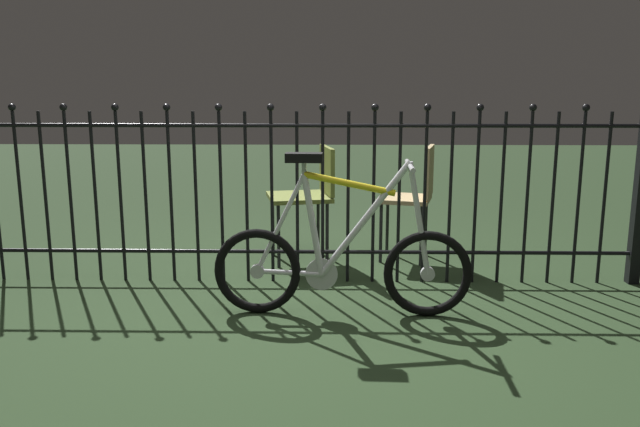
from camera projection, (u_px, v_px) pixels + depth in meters
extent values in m
plane|color=#23351D|center=(297.00, 318.00, 3.55)|extent=(20.00, 20.00, 0.00)
cylinder|color=black|center=(21.00, 197.00, 4.14)|extent=(0.02, 0.02, 1.10)
sphere|color=black|center=(12.00, 107.00, 4.02)|extent=(0.05, 0.05, 0.05)
cylinder|color=black|center=(45.00, 197.00, 4.13)|extent=(0.02, 0.02, 1.10)
cylinder|color=black|center=(70.00, 198.00, 4.13)|extent=(0.02, 0.02, 1.10)
sphere|color=black|center=(63.00, 107.00, 4.02)|extent=(0.05, 0.05, 0.05)
cylinder|color=black|center=(96.00, 198.00, 4.13)|extent=(0.02, 0.02, 1.10)
cylinder|color=black|center=(121.00, 198.00, 4.13)|extent=(0.02, 0.02, 1.10)
sphere|color=black|center=(115.00, 107.00, 4.01)|extent=(0.05, 0.05, 0.05)
cylinder|color=black|center=(146.00, 198.00, 4.12)|extent=(0.02, 0.02, 1.10)
cylinder|color=black|center=(171.00, 198.00, 4.12)|extent=(0.02, 0.02, 1.10)
sphere|color=black|center=(167.00, 107.00, 4.00)|extent=(0.05, 0.05, 0.05)
cylinder|color=black|center=(196.00, 198.00, 4.12)|extent=(0.02, 0.02, 1.10)
cylinder|color=black|center=(221.00, 198.00, 4.11)|extent=(0.02, 0.02, 1.10)
sphere|color=black|center=(218.00, 107.00, 4.00)|extent=(0.05, 0.05, 0.05)
cylinder|color=black|center=(247.00, 198.00, 4.11)|extent=(0.02, 0.02, 1.10)
cylinder|color=black|center=(272.00, 198.00, 4.11)|extent=(0.02, 0.02, 1.10)
sphere|color=black|center=(271.00, 107.00, 3.99)|extent=(0.05, 0.05, 0.05)
cylinder|color=black|center=(297.00, 198.00, 4.10)|extent=(0.02, 0.02, 1.10)
cylinder|color=black|center=(323.00, 198.00, 4.10)|extent=(0.02, 0.02, 1.10)
sphere|color=black|center=(323.00, 107.00, 3.98)|extent=(0.05, 0.05, 0.05)
cylinder|color=black|center=(348.00, 198.00, 4.10)|extent=(0.02, 0.02, 1.10)
cylinder|color=black|center=(374.00, 199.00, 4.09)|extent=(0.02, 0.02, 1.10)
sphere|color=black|center=(375.00, 107.00, 3.98)|extent=(0.05, 0.05, 0.05)
cylinder|color=black|center=(399.00, 199.00, 4.09)|extent=(0.02, 0.02, 1.10)
cylinder|color=black|center=(425.00, 199.00, 4.09)|extent=(0.02, 0.02, 1.10)
sphere|color=black|center=(428.00, 107.00, 3.97)|extent=(0.05, 0.05, 0.05)
cylinder|color=black|center=(450.00, 199.00, 4.09)|extent=(0.02, 0.02, 1.10)
cylinder|color=black|center=(476.00, 199.00, 4.08)|extent=(0.02, 0.02, 1.10)
sphere|color=black|center=(480.00, 108.00, 3.97)|extent=(0.05, 0.05, 0.05)
cylinder|color=black|center=(501.00, 199.00, 4.08)|extent=(0.02, 0.02, 1.10)
cylinder|color=black|center=(527.00, 199.00, 4.08)|extent=(0.02, 0.02, 1.10)
sphere|color=black|center=(533.00, 108.00, 3.96)|extent=(0.05, 0.05, 0.05)
cylinder|color=black|center=(553.00, 199.00, 4.07)|extent=(0.02, 0.02, 1.10)
cylinder|color=black|center=(579.00, 199.00, 4.07)|extent=(0.02, 0.02, 1.10)
sphere|color=black|center=(586.00, 108.00, 3.95)|extent=(0.05, 0.05, 0.05)
cylinder|color=black|center=(604.00, 199.00, 4.07)|extent=(0.02, 0.02, 1.10)
cylinder|color=black|center=(302.00, 252.00, 4.17)|extent=(4.29, 0.03, 0.03)
cylinder|color=black|center=(302.00, 125.00, 4.01)|extent=(4.29, 0.03, 0.03)
torus|color=black|center=(257.00, 271.00, 3.59)|extent=(0.49, 0.07, 0.49)
cylinder|color=silver|center=(257.00, 271.00, 3.59)|extent=(0.08, 0.03, 0.08)
torus|color=black|center=(428.00, 274.00, 3.54)|extent=(0.49, 0.07, 0.49)
cylinder|color=silver|center=(428.00, 274.00, 3.54)|extent=(0.08, 0.03, 0.08)
cylinder|color=silver|center=(365.00, 219.00, 3.50)|extent=(0.50, 0.05, 0.65)
cylinder|color=yellow|center=(350.00, 184.00, 3.46)|extent=(0.50, 0.05, 0.14)
cylinder|color=silver|center=(313.00, 225.00, 3.52)|extent=(0.13, 0.04, 0.57)
cylinder|color=silver|center=(289.00, 273.00, 3.58)|extent=(0.36, 0.04, 0.04)
cylinder|color=silver|center=(280.00, 224.00, 3.53)|extent=(0.29, 0.04, 0.56)
cylinder|color=silver|center=(419.00, 219.00, 3.48)|extent=(0.14, 0.04, 0.63)
cylinder|color=silver|center=(410.00, 164.00, 3.42)|extent=(0.03, 0.03, 0.02)
cylinder|color=silver|center=(410.00, 166.00, 3.43)|extent=(0.04, 0.40, 0.03)
cylinder|color=silver|center=(304.00, 168.00, 3.46)|extent=(0.03, 0.03, 0.07)
cube|color=black|center=(304.00, 158.00, 3.45)|extent=(0.20, 0.10, 0.05)
cylinder|color=silver|center=(322.00, 274.00, 3.57)|extent=(0.18, 0.02, 0.18)
cylinder|color=black|center=(279.00, 236.00, 4.47)|extent=(0.02, 0.02, 0.45)
cylinder|color=black|center=(273.00, 226.00, 4.81)|extent=(0.02, 0.02, 0.45)
cylinder|color=black|center=(327.00, 234.00, 4.54)|extent=(0.02, 0.02, 0.45)
cylinder|color=black|center=(318.00, 224.00, 4.87)|extent=(0.02, 0.02, 0.45)
cube|color=olive|center=(299.00, 197.00, 4.62)|extent=(0.51, 0.51, 0.03)
cube|color=olive|center=(327.00, 170.00, 4.62)|extent=(0.11, 0.41, 0.34)
cylinder|color=black|center=(381.00, 233.00, 4.61)|extent=(0.02, 0.02, 0.43)
cylinder|color=black|center=(387.00, 225.00, 4.88)|extent=(0.02, 0.02, 0.43)
cylinder|color=black|center=(421.00, 236.00, 4.53)|extent=(0.02, 0.02, 0.43)
cylinder|color=black|center=(426.00, 227.00, 4.80)|extent=(0.02, 0.02, 0.43)
cube|color=tan|center=(405.00, 199.00, 4.66)|extent=(0.44, 0.44, 0.03)
cube|color=tan|center=(429.00, 172.00, 4.57)|extent=(0.11, 0.34, 0.36)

